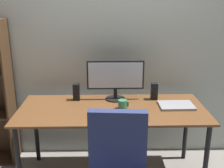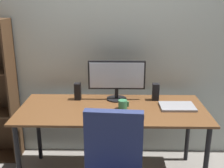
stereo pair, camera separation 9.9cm
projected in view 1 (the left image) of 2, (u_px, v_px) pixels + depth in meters
The scene contains 9 objects.
back_wall at pixel (111, 39), 2.94m from camera, with size 6.40×0.10×2.60m, color beige.
desk at pixel (112, 116), 2.61m from camera, with size 1.74×0.75×0.74m.
monitor at pixel (115, 77), 2.74m from camera, with size 0.56×0.20×0.40m.
keyboard at pixel (115, 115), 2.41m from camera, with size 0.29×0.11×0.02m, color silver.
mouse at pixel (140, 115), 2.39m from camera, with size 0.06×0.10×0.03m, color black.
coffee_mug at pixel (123, 104), 2.56m from camera, with size 0.10×0.08×0.09m.
laptop at pixel (176, 106), 2.62m from camera, with size 0.32×0.23×0.02m, color #99999E.
speaker_left at pixel (76, 92), 2.77m from camera, with size 0.06×0.07×0.17m, color black.
speaker_right at pixel (154, 91), 2.79m from camera, with size 0.06×0.07×0.17m, color black.
Camera 1 is at (-0.06, -2.40, 1.73)m, focal length 44.59 mm.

